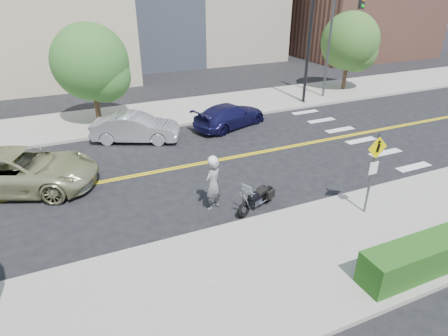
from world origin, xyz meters
name	(u,v)px	position (x,y,z in m)	size (l,w,h in m)	color
ground_plane	(195,165)	(0.00, 0.00, 0.00)	(120.00, 120.00, 0.00)	black
sidewalk_near	(280,266)	(0.00, -7.50, 0.07)	(60.00, 5.00, 0.15)	#9E9B91
sidewalk_far	(154,115)	(0.00, 7.50, 0.07)	(60.00, 5.00, 0.15)	#9E9B91
lamp_post	(330,37)	(12.00, 6.50, 4.15)	(0.16, 0.16, 8.00)	#4C4C51
traffic_light	(319,33)	(10.00, 5.08, 4.67)	(0.28, 4.50, 7.00)	black
pedestrian_sign	(373,166)	(4.20, -6.31, 1.96)	(0.78, 0.08, 3.00)	#4C4C51
motorcyclist	(213,183)	(-0.58, -3.72, 1.06)	(0.87, 0.77, 2.13)	#B0B0B5
motorcycle	(257,194)	(0.87, -4.35, 0.61)	(2.02, 0.61, 1.23)	black
suv	(20,170)	(-7.05, 0.69, 0.83)	(2.75, 5.96, 1.66)	tan
parked_car_silver	(135,128)	(-1.83, 3.90, 0.73)	(1.54, 4.43, 1.46)	silver
parked_car_blue	(230,115)	(3.53, 3.88, 0.66)	(1.86, 4.58, 1.33)	#1A194C
tree_far_a	(90,62)	(-3.28, 7.22, 3.57)	(4.12, 4.12, 5.64)	#382619
tree_far_b	(350,41)	(14.64, 7.52, 3.61)	(4.09, 4.09, 5.66)	#382619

